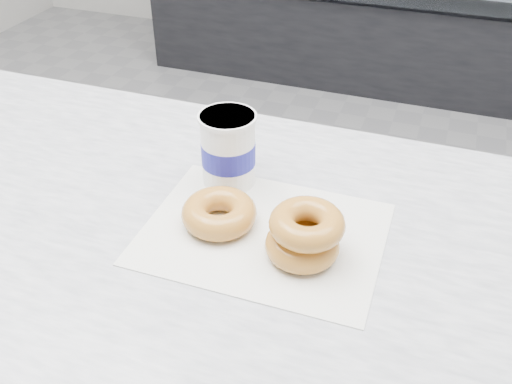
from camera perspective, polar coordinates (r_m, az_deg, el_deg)
ground at (r=1.90m, az=-2.16°, el=-12.86°), size 5.00×5.00×0.00m
wax_paper at (r=0.82m, az=0.73°, el=-4.16°), size 0.34×0.26×0.00m
donut_single at (r=0.83m, az=-3.71°, el=-2.11°), size 0.13×0.13×0.04m
donut_stack at (r=0.77m, az=4.88°, el=-4.25°), size 0.11×0.11×0.07m
coffee_cup at (r=0.90m, az=-2.79°, el=4.31°), size 0.11×0.11×0.12m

